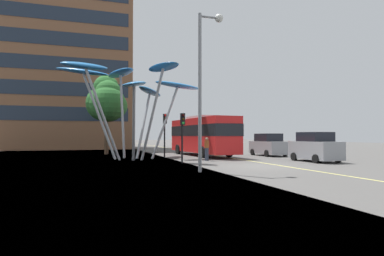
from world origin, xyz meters
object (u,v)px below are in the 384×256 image
leaf_sculpture (128,83)px  traffic_light_kerb_near (183,127)px  street_lamp (205,71)px  red_bus (202,134)px  pedestrian (207,149)px  traffic_light_kerb_far (165,126)px  car_parked_near (315,148)px  car_parked_mid (268,145)px

leaf_sculpture → traffic_light_kerb_near: size_ratio=3.55×
street_lamp → traffic_light_kerb_near: bearing=86.4°
red_bus → pedestrian: 6.07m
red_bus → street_lamp: 13.94m
traffic_light_kerb_far → street_lamp: size_ratio=0.44×
leaf_sculpture → car_parked_near: leaf_sculpture is taller
car_parked_near → pedestrian: bearing=155.5°
street_lamp → pedestrian: street_lamp is taller
leaf_sculpture → car_parked_near: 15.04m
leaf_sculpture → traffic_light_kerb_near: (3.00, -5.28, -3.60)m
street_lamp → traffic_light_kerb_far: bearing=88.2°
traffic_light_kerb_near → car_parked_near: 9.69m
traffic_light_kerb_far → car_parked_near: traffic_light_kerb_far is taller
car_parked_mid → pedestrian: bearing=-153.0°
leaf_sculpture → traffic_light_kerb_near: 7.06m
street_lamp → car_parked_near: bearing=21.6°
red_bus → pedestrian: (-1.68, -5.73, -1.13)m
car_parked_near → street_lamp: 11.35m
traffic_light_kerb_far → car_parked_mid: size_ratio=0.88×
car_parked_near → car_parked_mid: (0.38, 7.03, -0.04)m
street_lamp → red_bus: bearing=71.0°
car_parked_mid → traffic_light_kerb_far: bearing=-178.1°
street_lamp → pedestrian: size_ratio=4.79×
traffic_light_kerb_far → car_parked_near: (9.47, -6.70, -1.65)m
car_parked_near → pedestrian: car_parked_near is taller
traffic_light_kerb_near → car_parked_mid: (9.85, 5.58, -1.48)m
red_bus → traffic_light_kerb_near: red_bus is taller
traffic_light_kerb_near → pedestrian: traffic_light_kerb_near is taller
red_bus → car_parked_near: size_ratio=2.73×
traffic_light_kerb_far → street_lamp: street_lamp is taller
traffic_light_kerb_near → pedestrian: 3.36m
red_bus → traffic_light_kerb_near: (-4.07, -7.50, 0.45)m
traffic_light_kerb_near → street_lamp: (-0.34, -5.33, 2.74)m
leaf_sculpture → street_lamp: 10.97m
red_bus → pedestrian: bearing=-106.3°
red_bus → pedestrian: size_ratio=6.29×
car_parked_mid → traffic_light_kerb_near: bearing=-150.5°
red_bus → leaf_sculpture: (-7.06, -2.21, 4.04)m
traffic_light_kerb_near → car_parked_near: (9.47, -1.46, -1.45)m
traffic_light_kerb_near → traffic_light_kerb_far: 5.25m
red_bus → car_parked_near: 10.50m
car_parked_near → car_parked_mid: 7.04m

